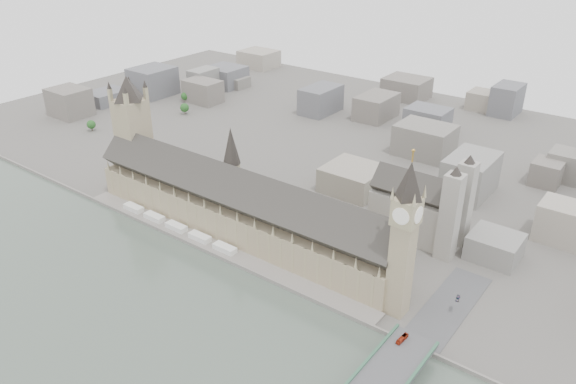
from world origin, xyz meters
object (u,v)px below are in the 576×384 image
Objects in this scene: westminster_abbey at (421,208)px; red_bus_north at (402,339)px; victoria_tower at (133,128)px; palace_of_westminster at (238,207)px; elizabeth_tower at (405,230)px; car_approach at (458,298)px.

westminster_abbey reaches higher than red_bus_north.
victoria_tower reaches higher than red_bus_north.
elizabeth_tower is (138.00, -11.70, 35.38)m from palace_of_westminster.
victoria_tower reaches higher than palace_of_westminster.
elizabeth_tower is 11.16× the size of red_bus_north.
palace_of_westminster is 27.50× the size of red_bus_north.
westminster_abbey is at bearing 34.17° from palace_of_westminster.
palace_of_westminster is 134.09m from westminster_abbey.
westminster_abbey is (110.92, 75.30, 2.38)m from palace_of_westminster.
car_approach is at bearing 34.31° from elizabeth_tower.
westminster_abbey is (232.92, 69.00, -30.12)m from victoria_tower.
elizabeth_tower is 59.89m from red_bus_north.
palace_of_westminster is at bearing 170.25° from car_approach.
palace_of_westminster is at bearing -145.83° from westminster_abbey.
elizabeth_tower is 18.95× the size of car_approach.
victoria_tower is at bearing 177.04° from palace_of_westminster.
red_bus_north is 53.71m from car_approach.
elizabeth_tower is at bearing 125.91° from red_bus_north.
palace_of_westminster reaches higher than car_approach.
westminster_abbey is at bearing 117.80° from car_approach.
elizabeth_tower is at bearing -3.96° from victoria_tower.
red_bus_north is at bearing -58.93° from elizabeth_tower.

